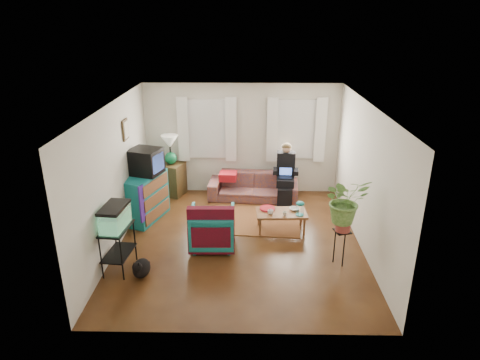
{
  "coord_description": "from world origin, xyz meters",
  "views": [
    {
      "loc": [
        0.15,
        -7.13,
        4.05
      ],
      "look_at": [
        0.0,
        0.4,
        1.1
      ],
      "focal_mm": 32.0,
      "sensor_mm": 36.0,
      "label": 1
    }
  ],
  "objects_px": {
    "sofa": "(253,182)",
    "armchair": "(212,226)",
    "coffee_table": "(281,221)",
    "plant_stand": "(341,247)",
    "aquarium_stand": "(119,249)",
    "side_table": "(172,179)",
    "dresser": "(145,197)"
  },
  "relations": [
    {
      "from": "side_table",
      "to": "armchair",
      "type": "bearing_deg",
      "value": -64.57
    },
    {
      "from": "aquarium_stand",
      "to": "coffee_table",
      "type": "bearing_deg",
      "value": 32.54
    },
    {
      "from": "side_table",
      "to": "armchair",
      "type": "height_order",
      "value": "armchair"
    },
    {
      "from": "aquarium_stand",
      "to": "sofa",
      "type": "bearing_deg",
      "value": 58.64
    },
    {
      "from": "side_table",
      "to": "dresser",
      "type": "bearing_deg",
      "value": -104.53
    },
    {
      "from": "aquarium_stand",
      "to": "coffee_table",
      "type": "relative_size",
      "value": 0.79
    },
    {
      "from": "armchair",
      "to": "coffee_table",
      "type": "distance_m",
      "value": 1.47
    },
    {
      "from": "sofa",
      "to": "aquarium_stand",
      "type": "bearing_deg",
      "value": -122.44
    },
    {
      "from": "dresser",
      "to": "plant_stand",
      "type": "distance_m",
      "value": 4.1
    },
    {
      "from": "side_table",
      "to": "plant_stand",
      "type": "bearing_deg",
      "value": -41.21
    },
    {
      "from": "side_table",
      "to": "plant_stand",
      "type": "relative_size",
      "value": 1.21
    },
    {
      "from": "coffee_table",
      "to": "dresser",
      "type": "bearing_deg",
      "value": 167.8
    },
    {
      "from": "aquarium_stand",
      "to": "coffee_table",
      "type": "height_order",
      "value": "aquarium_stand"
    },
    {
      "from": "armchair",
      "to": "side_table",
      "type": "bearing_deg",
      "value": -65.69
    },
    {
      "from": "side_table",
      "to": "armchair",
      "type": "xyz_separation_m",
      "value": [
        1.15,
        -2.42,
        0.03
      ]
    },
    {
      "from": "sofa",
      "to": "armchair",
      "type": "distance_m",
      "value": 2.34
    },
    {
      "from": "armchair",
      "to": "aquarium_stand",
      "type": "bearing_deg",
      "value": 26.94
    },
    {
      "from": "dresser",
      "to": "aquarium_stand",
      "type": "xyz_separation_m",
      "value": [
        -0.01,
        -1.91,
        -0.1
      ]
    },
    {
      "from": "aquarium_stand",
      "to": "coffee_table",
      "type": "distance_m",
      "value": 3.16
    },
    {
      "from": "sofa",
      "to": "plant_stand",
      "type": "distance_m",
      "value": 3.13
    },
    {
      "from": "sofa",
      "to": "plant_stand",
      "type": "xyz_separation_m",
      "value": [
        1.47,
        -2.76,
        -0.08
      ]
    },
    {
      "from": "sofa",
      "to": "plant_stand",
      "type": "relative_size",
      "value": 3.22
    },
    {
      "from": "aquarium_stand",
      "to": "side_table",
      "type": "bearing_deg",
      "value": 89.48
    },
    {
      "from": "sofa",
      "to": "armchair",
      "type": "height_order",
      "value": "armchair"
    },
    {
      "from": "dresser",
      "to": "coffee_table",
      "type": "xyz_separation_m",
      "value": [
        2.8,
        -0.49,
        -0.29
      ]
    },
    {
      "from": "side_table",
      "to": "armchair",
      "type": "distance_m",
      "value": 2.69
    },
    {
      "from": "coffee_table",
      "to": "plant_stand",
      "type": "distance_m",
      "value": 1.51
    },
    {
      "from": "armchair",
      "to": "coffee_table",
      "type": "relative_size",
      "value": 0.84
    },
    {
      "from": "side_table",
      "to": "aquarium_stand",
      "type": "distance_m",
      "value": 3.25
    },
    {
      "from": "aquarium_stand",
      "to": "plant_stand",
      "type": "bearing_deg",
      "value": 9.5
    },
    {
      "from": "aquarium_stand",
      "to": "plant_stand",
      "type": "xyz_separation_m",
      "value": [
        3.75,
        0.25,
        -0.07
      ]
    },
    {
      "from": "side_table",
      "to": "aquarium_stand",
      "type": "bearing_deg",
      "value": -96.19
    }
  ]
}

